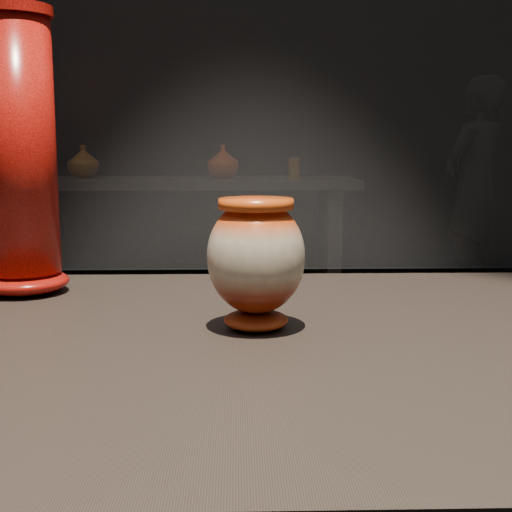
% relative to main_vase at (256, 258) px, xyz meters
% --- Properties ---
extents(main_vase, '(0.12, 0.12, 0.16)m').
position_rel_main_vase_xyz_m(main_vase, '(0.00, 0.00, 0.00)').
color(main_vase, maroon).
rests_on(main_vase, display_plinth).
extents(tall_vase, '(0.17, 0.17, 0.42)m').
position_rel_main_vase_xyz_m(tall_vase, '(-0.35, 0.22, 0.12)').
color(tall_vase, red).
rests_on(tall_vase, display_plinth).
extents(back_shelf, '(2.00, 0.60, 0.90)m').
position_rel_main_vase_xyz_m(back_shelf, '(-0.32, 3.38, -0.35)').
color(back_shelf, black).
rests_on(back_shelf, ground).
extents(back_vase_left, '(0.26, 0.26, 0.20)m').
position_rel_main_vase_xyz_m(back_vase_left, '(-0.93, 3.43, 0.01)').
color(back_vase_left, brown).
rests_on(back_vase_left, back_shelf).
extents(back_vase_mid, '(0.23, 0.23, 0.20)m').
position_rel_main_vase_xyz_m(back_vase_mid, '(-0.10, 3.40, 0.01)').
color(back_vase_mid, maroon).
rests_on(back_vase_mid, back_shelf).
extents(back_vase_right, '(0.07, 0.07, 0.12)m').
position_rel_main_vase_xyz_m(back_vase_right, '(0.31, 3.34, -0.03)').
color(back_vase_right, brown).
rests_on(back_vase_right, back_shelf).
extents(visitor, '(0.68, 0.65, 1.57)m').
position_rel_main_vase_xyz_m(visitor, '(1.67, 4.17, -0.21)').
color(visitor, black).
rests_on(visitor, ground).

